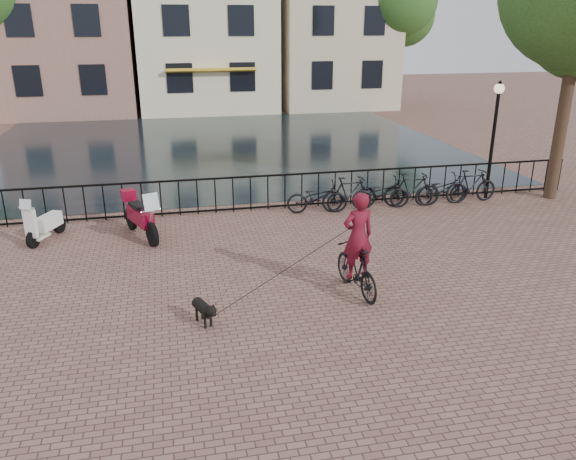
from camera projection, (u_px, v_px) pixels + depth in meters
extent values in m
plane|color=brown|center=(329.00, 366.00, 8.78)|extent=(100.00, 100.00, 0.00)
plane|color=black|center=(219.00, 146.00, 24.64)|extent=(20.00, 20.00, 0.00)
cube|color=black|center=(250.00, 177.00, 15.77)|extent=(20.00, 0.05, 0.05)
cube|color=black|center=(251.00, 208.00, 16.09)|extent=(20.00, 0.05, 0.05)
cube|color=#835B4C|center=(64.00, 6.00, 32.71)|extent=(7.50, 9.00, 12.00)
cube|color=beige|center=(203.00, 16.00, 34.48)|extent=(8.00, 9.00, 11.00)
cube|color=gold|center=(211.00, 70.00, 31.17)|extent=(5.00, 0.60, 0.15)
cube|color=#C6B093|center=(328.00, 3.00, 35.82)|extent=(7.00, 9.00, 12.50)
cylinder|color=black|center=(565.00, 106.00, 16.34)|extent=(0.36, 0.36, 5.60)
cylinder|color=black|center=(394.00, 59.00, 34.90)|extent=(0.36, 0.36, 5.95)
sphere|color=#234A18|center=(398.00, 0.00, 33.72)|extent=(4.76, 4.76, 4.76)
cylinder|color=black|center=(492.00, 147.00, 16.63)|extent=(0.10, 0.10, 3.20)
sphere|color=beige|center=(499.00, 88.00, 16.05)|extent=(0.30, 0.30, 0.30)
imported|color=black|center=(357.00, 268.00, 11.03)|extent=(0.75, 1.83, 1.07)
imported|color=#5E0E1C|center=(358.00, 227.00, 10.74)|extent=(0.83, 0.60, 2.09)
imported|color=black|center=(317.00, 197.00, 15.77)|extent=(1.77, 0.79, 0.90)
imported|color=black|center=(349.00, 194.00, 15.94)|extent=(1.70, 0.60, 1.00)
imported|color=black|center=(381.00, 193.00, 16.15)|extent=(1.74, 0.68, 0.90)
imported|color=black|center=(412.00, 190.00, 16.32)|extent=(1.71, 0.69, 1.00)
imported|color=black|center=(442.00, 189.00, 16.53)|extent=(1.74, 0.68, 0.90)
imported|color=black|center=(471.00, 186.00, 16.70)|extent=(1.69, 0.56, 1.00)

